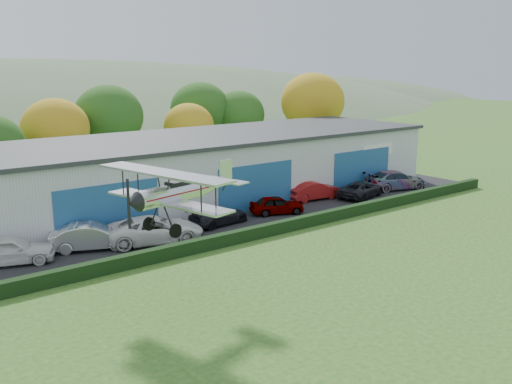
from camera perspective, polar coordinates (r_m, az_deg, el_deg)
ground at (r=26.35m, az=21.90°, el=-12.93°), size 300.00×300.00×0.00m
apron at (r=41.83m, az=-1.31°, el=-2.48°), size 48.00×9.00×0.05m
hedge at (r=38.12m, az=3.00°, el=-3.43°), size 46.00×0.60×0.80m
hangar at (r=47.96m, az=-4.39°, el=2.68°), size 40.60×12.60×5.30m
tree_belt at (r=56.72m, az=-15.14°, el=6.84°), size 75.70×13.22×10.12m
car_0 at (r=34.62m, az=-23.63°, el=-5.40°), size 5.16×3.38×1.63m
car_1 at (r=35.64m, az=-16.28°, el=-4.34°), size 5.18×3.45×1.61m
car_2 at (r=36.10m, az=-10.15°, el=-3.75°), size 6.58×4.46×1.67m
car_3 at (r=39.56m, az=-3.83°, el=-2.37°), size 4.75×2.34×1.33m
car_4 at (r=42.32m, az=2.12°, el=-1.31°), size 4.37×3.07×1.38m
car_5 at (r=47.02m, az=5.82°, el=0.16°), size 4.85×2.18×1.55m
car_6 at (r=48.38m, az=10.55°, el=0.26°), size 5.33×3.44×1.37m
car_7 at (r=52.23m, az=13.93°, el=1.18°), size 6.17×3.94×1.66m
biplane at (r=25.48m, az=-7.70°, el=0.20°), size 6.50×7.39×2.75m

